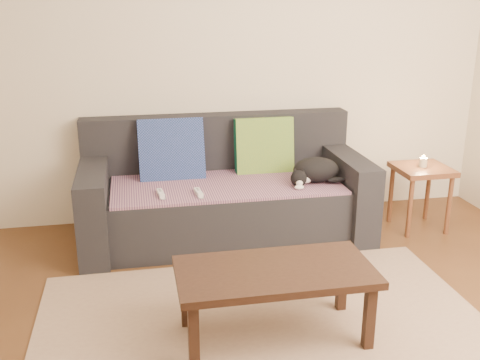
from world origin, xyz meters
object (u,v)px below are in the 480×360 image
(cat, at_px, (315,171))
(wii_remote_b, at_px, (199,193))
(side_table, at_px, (421,178))
(wii_remote_a, at_px, (161,194))
(coffee_table, at_px, (275,278))
(sofa, at_px, (224,196))

(cat, bearing_deg, wii_remote_b, -168.04)
(wii_remote_b, relative_size, side_table, 0.30)
(wii_remote_a, distance_m, side_table, 2.01)
(wii_remote_b, xyz_separation_m, side_table, (1.75, 0.13, -0.04))
(side_table, distance_m, coffee_table, 1.95)
(wii_remote_b, distance_m, coffee_table, 1.15)
(wii_remote_b, bearing_deg, sofa, -42.15)
(wii_remote_b, xyz_separation_m, coffee_table, (0.26, -1.12, -0.10))
(sofa, distance_m, coffee_table, 1.43)
(sofa, distance_m, wii_remote_a, 0.58)
(sofa, bearing_deg, wii_remote_a, -150.04)
(sofa, height_order, cat, sofa)
(coffee_table, bearing_deg, side_table, 40.09)
(wii_remote_a, distance_m, wii_remote_b, 0.26)
(sofa, height_order, wii_remote_a, sofa)
(sofa, distance_m, cat, 0.71)
(wii_remote_a, height_order, wii_remote_b, same)
(coffee_table, bearing_deg, sofa, 91.15)
(cat, distance_m, side_table, 0.88)
(side_table, bearing_deg, wii_remote_a, -176.98)
(sofa, height_order, coffee_table, sofa)
(side_table, bearing_deg, sofa, 173.43)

